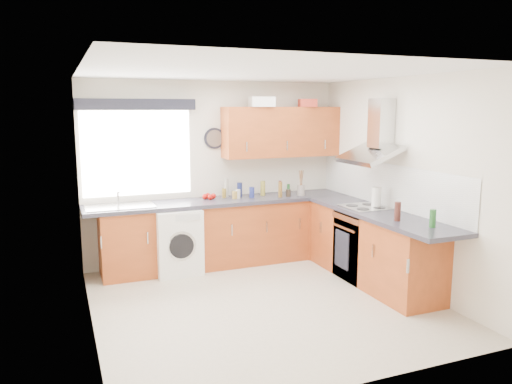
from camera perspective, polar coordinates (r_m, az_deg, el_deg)
name	(u,v)px	position (r m, az deg, el deg)	size (l,w,h in m)	color
ground_plane	(264,303)	(5.66, 0.88, -12.56)	(3.60, 3.60, 0.00)	beige
ceiling	(264,72)	(5.26, 0.95, 13.58)	(3.60, 3.60, 0.02)	white
wall_back	(214,172)	(6.99, -4.81, 2.28)	(3.60, 0.02, 2.50)	silver
wall_front	(358,229)	(3.76, 11.62, -4.19)	(3.60, 0.02, 2.50)	silver
wall_left	(86,204)	(4.92, -18.81, -1.27)	(0.02, 3.60, 2.50)	silver
wall_right	(402,183)	(6.23, 16.36, 1.04)	(0.02, 3.60, 2.50)	silver
window	(137,153)	(6.72, -13.43, 4.33)	(1.40, 0.02, 1.10)	white
window_blind	(136,104)	(6.61, -13.52, 9.72)	(1.50, 0.18, 0.14)	black
splashback	(386,185)	(6.47, 14.63, 0.79)	(0.01, 3.00, 0.54)	white
base_cab_back	(214,235)	(6.85, -4.80, -4.87)	(3.00, 0.58, 0.86)	#913D18
base_cab_corner	(318,225)	(7.45, 7.09, -3.73)	(0.60, 0.60, 0.86)	#913D18
base_cab_right	(372,248)	(6.35, 13.10, -6.25)	(0.58, 2.10, 0.86)	#913D18
worktop_back	(221,201)	(6.77, -4.02, -1.08)	(3.60, 0.62, 0.05)	#292731
worktop_right	(380,214)	(6.11, 13.99, -2.49)	(0.62, 2.42, 0.05)	#292731
sink	(120,204)	(6.48, -15.29, -1.29)	(0.84, 0.46, 0.10)	#B5B5B5
oven	(364,245)	(6.46, 12.26, -5.98)	(0.56, 0.58, 0.85)	black
hob_plate	(366,207)	(6.35, 12.42, -1.70)	(0.52, 0.52, 0.01)	#B5B5B5
extractor_hood	(375,138)	(6.30, 13.46, 6.01)	(0.52, 0.78, 0.66)	#B5B5B5
upper_cabinets	(281,132)	(7.12, 2.93, 6.87)	(1.70, 0.35, 0.70)	#913D18
washing_machine	(176,241)	(6.61, -9.10, -5.51)	(0.58, 0.56, 0.85)	white
wall_clock	(215,138)	(6.91, -4.73, 6.12)	(0.29, 0.29, 0.04)	black
casserole	(262,102)	(6.88, 0.68, 10.27)	(0.32, 0.23, 0.13)	white
storage_box	(308,103)	(7.18, 5.91, 10.09)	(0.24, 0.20, 0.11)	#AE3121
utensil_pot	(301,190)	(7.08, 5.16, 0.19)	(0.11, 0.11, 0.15)	gray
kitchen_roll	(376,198)	(6.36, 13.58, -0.62)	(0.12, 0.12, 0.25)	white
tomato_cluster	(209,196)	(6.81, -5.39, -0.49)	(0.16, 0.16, 0.07)	#A80D08
jar_0	(252,192)	(6.89, -0.48, -0.04)	(0.07, 0.07, 0.15)	navy
jar_1	(263,188)	(7.05, 0.78, 0.42)	(0.07, 0.07, 0.21)	olive
jar_2	(288,193)	(6.99, 3.72, -0.11)	(0.07, 0.07, 0.10)	#2F241A
jar_3	(288,188)	(7.34, 3.73, 0.43)	(0.04, 0.04, 0.12)	#205B25
jar_4	(226,188)	(6.95, -3.41, 0.49)	(0.06, 0.06, 0.26)	#A29B8B
jar_5	(280,189)	(6.95, 2.76, 0.36)	(0.04, 0.04, 0.23)	#4B1B1B
jar_6	(235,195)	(6.81, -2.44, -0.33)	(0.07, 0.07, 0.10)	olive
jar_7	(280,190)	(6.92, 2.79, 0.27)	(0.06, 0.06, 0.21)	brown
jar_8	(237,194)	(6.94, -2.20, -0.17)	(0.06, 0.06, 0.10)	navy
jar_9	(240,190)	(6.96, -1.89, 0.27)	(0.07, 0.07, 0.20)	#151C4A
jar_10	(238,194)	(6.83, -2.07, -0.22)	(0.06, 0.06, 0.13)	#B8AE9D
jar_11	(224,193)	(6.88, -3.67, -0.14)	(0.05, 0.05, 0.13)	brown
bottle_0	(398,211)	(5.67, 15.87, -2.15)	(0.07, 0.07, 0.21)	#441E18
bottle_1	(433,218)	(5.48, 19.54, -2.85)	(0.07, 0.07, 0.19)	#205B24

